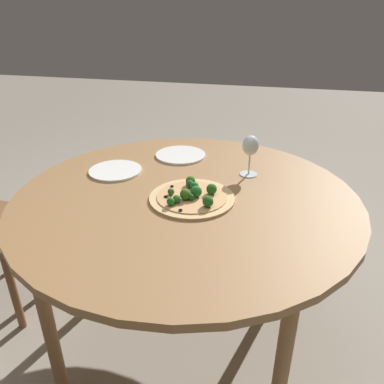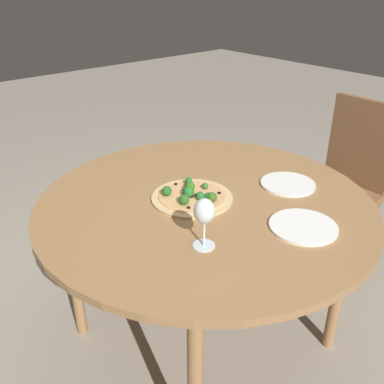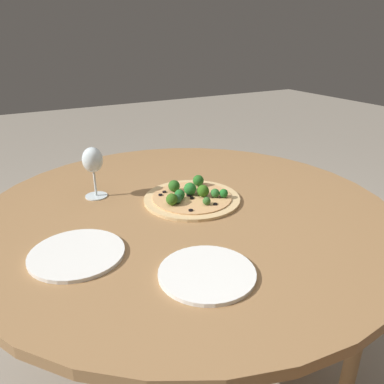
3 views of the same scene
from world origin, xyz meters
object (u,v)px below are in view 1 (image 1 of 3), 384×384
Objects in this scene: plate_near at (115,171)px; plate_far at (181,155)px; pizza at (192,196)px; wine_glass at (250,147)px.

plate_near is 0.95× the size of plate_far.
plate_far is at bearing -159.49° from pizza.
pizza is 0.43m from plate_near.
wine_glass reaches higher than plate_far.
wine_glass is 0.39m from plate_far.
plate_far is at bearing 136.87° from plate_near.
plate_far is (-0.15, -0.34, -0.12)m from wine_glass.
wine_glass reaches higher than plate_near.
wine_glass is at bearing 146.07° from pizza.
plate_far is (-0.42, -0.16, -0.01)m from pizza.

